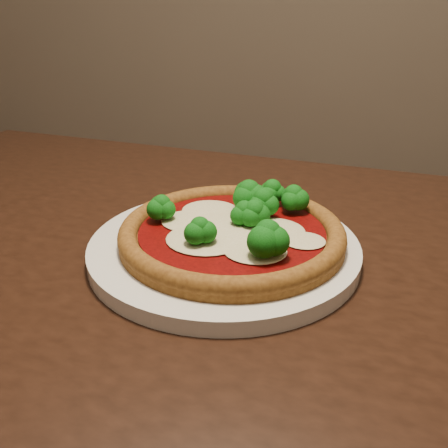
# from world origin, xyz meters

# --- Properties ---
(dining_table) EXTENTS (1.41, 0.96, 0.75)m
(dining_table) POSITION_xyz_m (0.08, 0.04, 0.66)
(dining_table) COLOR black
(dining_table) RESTS_ON floor
(plate) EXTENTS (0.31, 0.31, 0.02)m
(plate) POSITION_xyz_m (0.07, 0.08, 0.76)
(plate) COLOR silver
(plate) RESTS_ON dining_table
(pizza) EXTENTS (0.26, 0.26, 0.06)m
(pizza) POSITION_xyz_m (0.08, 0.08, 0.78)
(pizza) COLOR brown
(pizza) RESTS_ON plate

